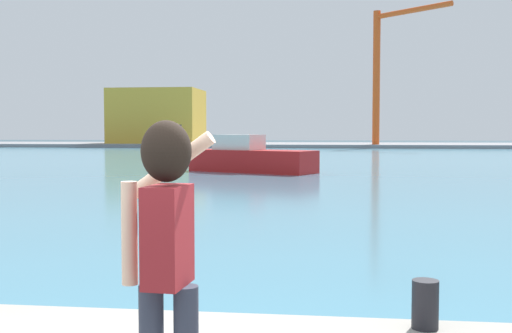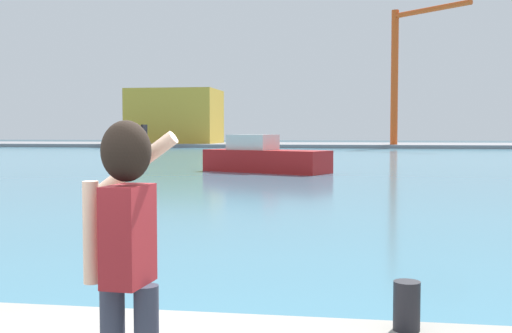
# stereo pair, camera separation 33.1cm
# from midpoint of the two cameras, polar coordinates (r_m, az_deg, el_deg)

# --- Properties ---
(ground_plane) EXTENTS (220.00, 220.00, 0.00)m
(ground_plane) POSITION_cam_midpoint_polar(r_m,az_deg,el_deg) (53.66, 5.48, 0.74)
(ground_plane) COLOR #334751
(harbor_water) EXTENTS (140.00, 100.00, 0.02)m
(harbor_water) POSITION_cam_midpoint_polar(r_m,az_deg,el_deg) (55.66, 5.54, 0.84)
(harbor_water) COLOR teal
(harbor_water) RESTS_ON ground_plane
(far_shore_dock) EXTENTS (140.00, 20.00, 0.50)m
(far_shore_dock) POSITION_cam_midpoint_polar(r_m,az_deg,el_deg) (95.62, 6.22, 1.97)
(far_shore_dock) COLOR gray
(far_shore_dock) RESTS_ON ground_plane
(person_photographer) EXTENTS (0.53, 0.56, 1.74)m
(person_photographer) POSITION_cam_midpoint_polar(r_m,az_deg,el_deg) (3.54, -10.88, -6.79)
(person_photographer) COLOR #2D3342
(person_photographer) RESTS_ON quay_promenade
(harbor_bollard) EXTENTS (0.23, 0.23, 0.42)m
(harbor_bollard) POSITION_cam_midpoint_polar(r_m,az_deg,el_deg) (5.57, 13.55, -12.17)
(harbor_bollard) COLOR black
(harbor_bollard) RESTS_ON quay_promenade
(boat_moored) EXTENTS (7.59, 5.20, 2.11)m
(boat_moored) POSITION_cam_midpoint_polar(r_m,az_deg,el_deg) (35.19, -0.80, 0.77)
(boat_moored) COLOR #B21919
(boat_moored) RESTS_ON harbor_water
(warehouse_left) EXTENTS (13.40, 10.14, 8.33)m
(warehouse_left) POSITION_cam_midpoint_polar(r_m,az_deg,el_deg) (98.38, -9.10, 4.55)
(warehouse_left) COLOR gold
(warehouse_left) RESTS_ON far_shore_dock
(port_crane) EXTENTS (9.33, 8.88, 18.48)m
(port_crane) POSITION_cam_midpoint_polar(r_m,az_deg,el_deg) (88.32, 11.58, 9.29)
(port_crane) COLOR #D84C19
(port_crane) RESTS_ON far_shore_dock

